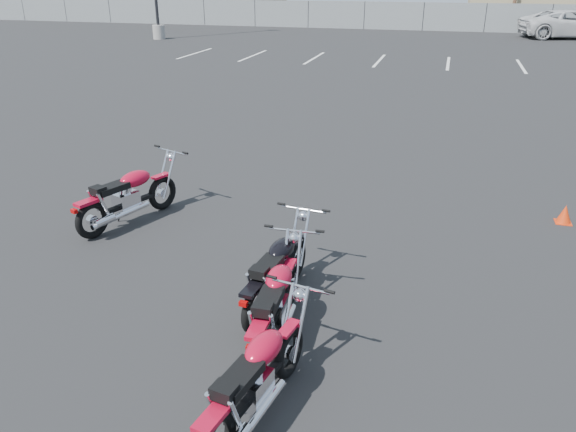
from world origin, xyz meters
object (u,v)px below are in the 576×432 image
(white_van, at_px, (573,16))
(motorcycle_third_red, at_px, (276,304))
(motorcycle_front_red, at_px, (128,196))
(motorcycle_rear_red, at_px, (256,380))
(motorcycle_second_black, at_px, (277,272))

(white_van, bearing_deg, motorcycle_third_red, 152.29)
(motorcycle_front_red, bearing_deg, motorcycle_third_red, -36.38)
(motorcycle_third_red, xyz_separation_m, motorcycle_rear_red, (0.18, -1.20, -0.00))
(motorcycle_second_black, distance_m, white_van, 33.93)
(motorcycle_front_red, distance_m, motorcycle_second_black, 3.32)
(motorcycle_second_black, distance_m, motorcycle_third_red, 0.71)
(motorcycle_front_red, xyz_separation_m, motorcycle_rear_red, (3.29, -3.49, -0.03))
(motorcycle_second_black, relative_size, motorcycle_third_red, 0.99)
(motorcycle_front_red, height_order, motorcycle_rear_red, motorcycle_front_red)
(motorcycle_third_red, bearing_deg, motorcycle_front_red, 143.62)
(white_van, bearing_deg, motorcycle_front_red, 146.14)
(motorcycle_third_red, height_order, motorcycle_rear_red, same)
(motorcycle_third_red, bearing_deg, motorcycle_second_black, 105.81)
(motorcycle_front_red, bearing_deg, motorcycle_rear_red, -46.67)
(white_van, bearing_deg, motorcycle_rear_red, 153.03)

